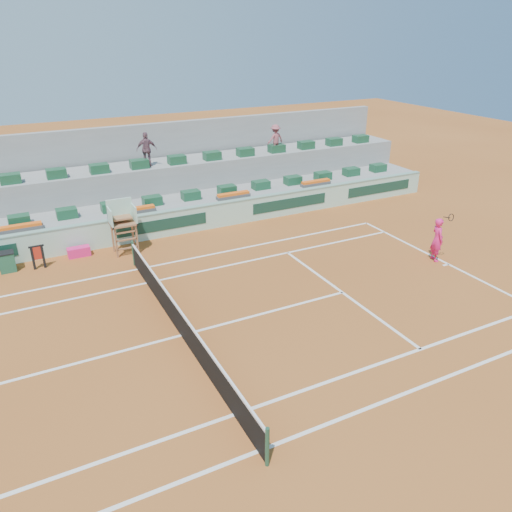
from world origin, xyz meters
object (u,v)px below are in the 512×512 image
(umpire_chair, at_px, (122,219))
(tennis_player, at_px, (437,239))
(drink_cooler_a, at_px, (7,262))
(player_bag, at_px, (79,252))

(umpire_chair, relative_size, tennis_player, 1.05)
(umpire_chair, bearing_deg, drink_cooler_a, 177.10)
(drink_cooler_a, height_order, tennis_player, tennis_player)
(tennis_player, bearing_deg, player_bag, 151.63)
(umpire_chair, height_order, tennis_player, umpire_chair)
(drink_cooler_a, bearing_deg, player_bag, 4.23)
(player_bag, bearing_deg, umpire_chair, -13.16)
(player_bag, relative_size, tennis_player, 0.42)
(player_bag, distance_m, umpire_chair, 2.39)
(player_bag, relative_size, umpire_chair, 0.39)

